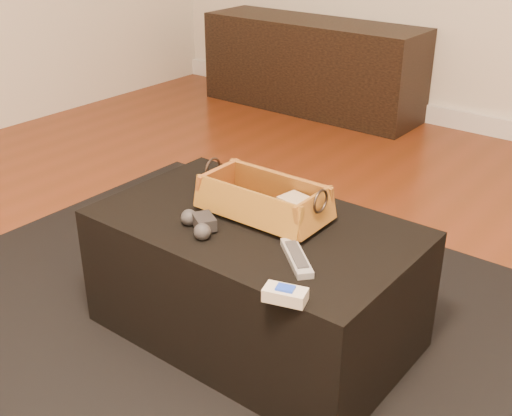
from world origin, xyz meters
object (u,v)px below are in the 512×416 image
Objects in this scene: ottoman at (255,279)px; game_controller at (199,223)px; media_cabinet at (312,66)px; cream_gadget at (285,294)px; tv_remote at (255,208)px; silver_remote at (297,257)px; wicker_basket at (264,201)px.

ottoman is 6.16× the size of game_controller.
media_cabinet is 2.61m from ottoman.
tv_remote is at bearing 137.07° from cream_gadget.
ottoman is at bearing 153.98° from silver_remote.
tv_remote is at bearing -60.47° from media_cabinet.
tv_remote is 0.20m from game_controller.
game_controller is 0.44m from cream_gadget.
game_controller is at bearing -121.50° from ottoman.
media_cabinet reaches higher than silver_remote.
cream_gadget is at bearing -63.34° from silver_remote.
game_controller is 0.89× the size of silver_remote.
media_cabinet is 2.57m from wicker_basket.
wicker_basket is 0.22m from game_controller.
media_cabinet is 2.70m from game_controller.
game_controller is at bearing 161.47° from cream_gadget.
game_controller is (-0.07, -0.19, -0.00)m from tv_remote.
ottoman is 0.34m from silver_remote.
ottoman is (1.29, -2.27, -0.08)m from media_cabinet.
game_controller reaches higher than cream_gadget.
game_controller reaches higher than silver_remote.
ottoman is at bearing -85.01° from wicker_basket.
cream_gadget is (0.35, -0.33, -0.01)m from tv_remote.
wicker_basket reaches higher than cream_gadget.
cream_gadget is at bearing -57.72° from media_cabinet.
cream_gadget is (0.33, -0.34, -0.03)m from wicker_basket.
ottoman is 0.30m from game_controller.
tv_remote is 1.35× the size of game_controller.
media_cabinet is at bearing 112.70° from tv_remote.
wicker_basket is at bearing 133.98° from cream_gadget.
ottoman is 2.37× the size of wicker_basket.
wicker_basket reaches higher than silver_remote.
silver_remote is (0.26, -0.15, -0.02)m from tv_remote.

